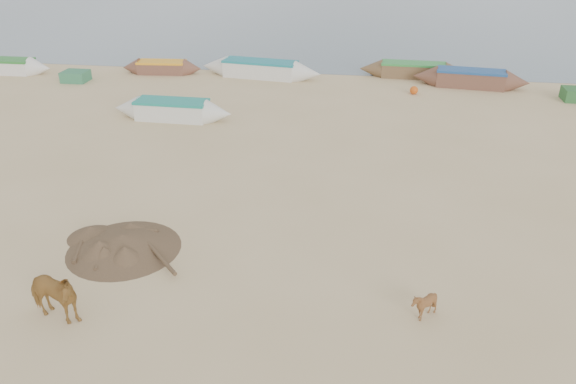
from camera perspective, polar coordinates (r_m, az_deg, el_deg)
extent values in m
plane|color=tan|center=(14.80, -2.28, -10.41)|extent=(140.00, 140.00, 0.00)
imported|color=olive|center=(14.69, -22.88, -9.74)|extent=(1.83, 1.17, 1.43)
imported|color=brown|center=(14.21, 13.66, -11.07)|extent=(0.76, 0.68, 0.80)
cone|color=brown|center=(17.16, -16.39, -4.89)|extent=(3.43, 3.43, 0.50)
cube|color=#316E4A|center=(35.42, -20.77, 10.94)|extent=(1.40, 1.20, 0.60)
sphere|color=#C24D12|center=(31.52, 12.67, 10.06)|extent=(0.44, 0.44, 0.44)
cube|color=gray|center=(35.80, -3.20, 12.72)|extent=(1.20, 1.10, 0.56)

